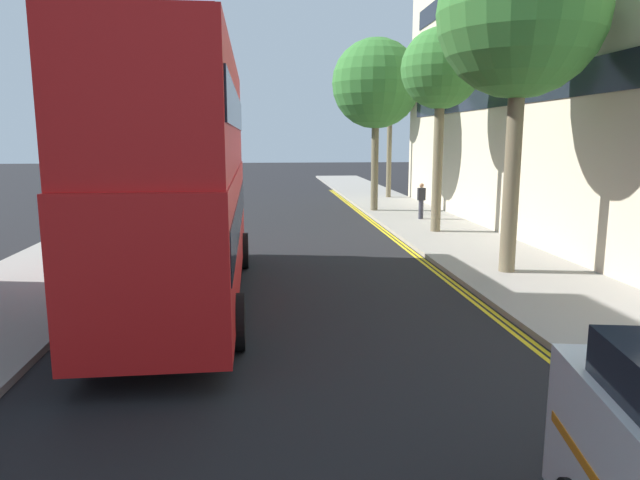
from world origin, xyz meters
TOP-DOWN VIEW (x-y plane):
  - sidewalk_right at (6.50, 16.00)m, footprint 4.00×80.00m
  - sidewalk_left at (-6.50, 16.00)m, footprint 4.00×80.00m
  - kerb_line_outer at (4.40, 14.00)m, footprint 0.10×56.00m
  - kerb_line_inner at (4.24, 14.00)m, footprint 0.10×56.00m
  - double_decker_bus_away at (-2.41, 13.26)m, footprint 2.92×10.84m
  - pedestrian_far at (6.53, 25.39)m, footprint 0.34×0.22m
  - street_tree_near at (6.16, 21.90)m, footprint 3.03×3.03m
  - street_tree_mid at (6.08, 14.90)m, footprint 4.32×4.32m
  - street_tree_far at (7.15, 35.20)m, footprint 3.76×3.76m
  - street_tree_distant at (5.01, 28.77)m, footprint 4.37×4.37m
  - townhouse_terrace_right at (13.50, 21.54)m, footprint 10.08×28.00m

SIDE VIEW (x-z plane):
  - kerb_line_outer at x=4.40m, z-range 0.00..0.01m
  - kerb_line_inner at x=4.24m, z-range 0.00..0.01m
  - sidewalk_right at x=6.50m, z-range 0.00..0.14m
  - sidewalk_left at x=-6.50m, z-range 0.00..0.14m
  - pedestrian_far at x=6.53m, z-range 0.18..1.80m
  - double_decker_bus_away at x=-2.41m, z-range 0.21..5.85m
  - street_tree_near at x=6.16m, z-range 2.40..10.13m
  - street_tree_distant at x=5.01m, z-range 2.15..10.61m
  - street_tree_mid at x=6.08m, z-range 2.41..11.37m
  - street_tree_far at x=7.15m, z-range 2.59..11.33m
  - townhouse_terrace_right at x=13.50m, z-range 0.00..14.36m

